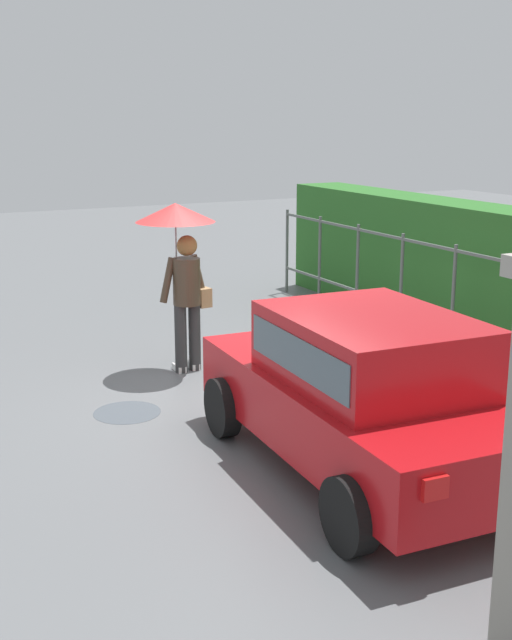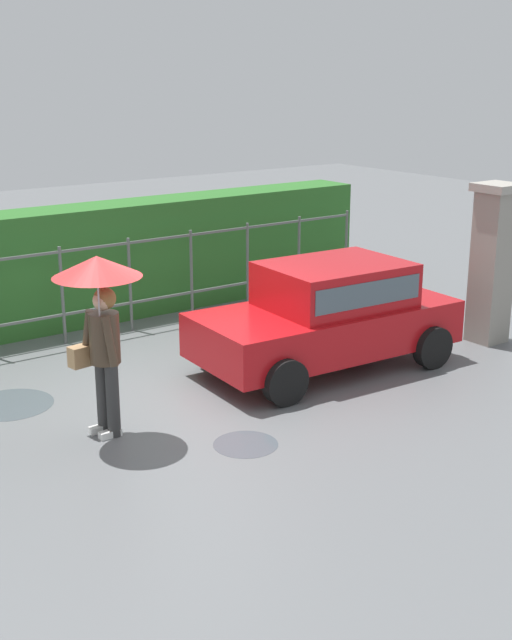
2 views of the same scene
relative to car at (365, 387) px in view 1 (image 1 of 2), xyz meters
name	(u,v)px [view 1 (image 1 of 2)]	position (x,y,z in m)	size (l,w,h in m)	color
ground_plane	(268,396)	(-2.19, 0.18, -0.80)	(40.00, 40.00, 0.00)	slate
car	(365,387)	(0.00, 0.00, 0.00)	(3.81, 2.02, 1.48)	#B71116
pedestrian	(181,247)	(-3.57, -0.31, 0.77)	(0.97, 0.97, 2.11)	#333333
fence_section	(483,304)	(-2.01, 3.15, 0.02)	(10.29, 0.05, 1.50)	#59605B
puddle_near	(127,412)	(-2.42, -1.43, -0.80)	(0.73, 0.73, 0.00)	#4C545B
puddle_far	(270,344)	(-4.14, 1.24, -0.80)	(1.08, 1.08, 0.00)	#4C545B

